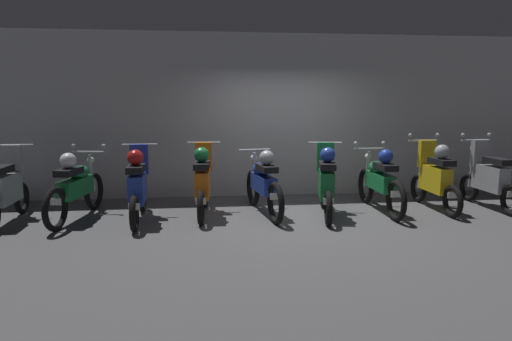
% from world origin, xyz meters
% --- Properties ---
extents(ground_plane, '(80.00, 80.00, 0.00)m').
position_xyz_m(ground_plane, '(0.00, 0.00, 0.00)').
color(ground_plane, '#4C4C4F').
extents(back_wall, '(16.96, 0.30, 3.15)m').
position_xyz_m(back_wall, '(0.00, 1.96, 1.57)').
color(back_wall, '#ADADB2').
rests_on(back_wall, ground).
extents(motorbike_slot_0, '(0.56, 1.68, 1.18)m').
position_xyz_m(motorbike_slot_0, '(-4.48, 0.28, 0.52)').
color(motorbike_slot_0, black).
rests_on(motorbike_slot_0, ground).
extents(motorbike_slot_1, '(0.60, 1.94, 1.15)m').
position_xyz_m(motorbike_slot_1, '(-3.48, 0.36, 0.53)').
color(motorbike_slot_1, black).
rests_on(motorbike_slot_1, ground).
extents(motorbike_slot_2, '(0.56, 1.68, 1.18)m').
position_xyz_m(motorbike_slot_2, '(-2.49, 0.13, 0.57)').
color(motorbike_slot_2, black).
rests_on(motorbike_slot_2, ground).
extents(motorbike_slot_3, '(0.56, 1.68, 1.18)m').
position_xyz_m(motorbike_slot_3, '(-1.49, 0.38, 0.57)').
color(motorbike_slot_3, black).
rests_on(motorbike_slot_3, ground).
extents(motorbike_slot_4, '(0.57, 1.94, 1.08)m').
position_xyz_m(motorbike_slot_4, '(-0.50, 0.37, 0.53)').
color(motorbike_slot_4, black).
rests_on(motorbike_slot_4, ground).
extents(motorbike_slot_5, '(0.58, 1.66, 1.18)m').
position_xyz_m(motorbike_slot_5, '(0.50, 0.14, 0.57)').
color(motorbike_slot_5, black).
rests_on(motorbike_slot_5, ground).
extents(motorbike_slot_6, '(0.59, 1.95, 1.15)m').
position_xyz_m(motorbike_slot_6, '(1.49, 0.33, 0.53)').
color(motorbike_slot_6, black).
rests_on(motorbike_slot_6, ground).
extents(motorbike_slot_7, '(0.59, 1.68, 1.29)m').
position_xyz_m(motorbike_slot_7, '(2.49, 0.36, 0.57)').
color(motorbike_slot_7, black).
rests_on(motorbike_slot_7, ground).
extents(motorbike_slot_8, '(0.59, 1.68, 1.29)m').
position_xyz_m(motorbike_slot_8, '(3.48, 0.35, 0.53)').
color(motorbike_slot_8, black).
rests_on(motorbike_slot_8, ground).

